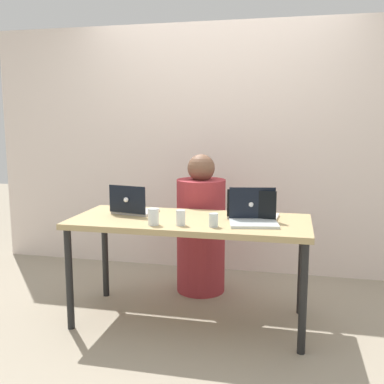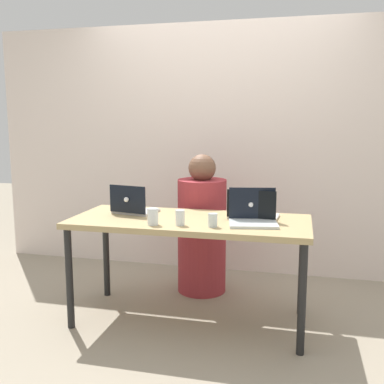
% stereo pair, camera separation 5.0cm
% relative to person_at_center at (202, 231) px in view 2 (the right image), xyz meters
% --- Properties ---
extents(ground_plane, '(12.00, 12.00, 0.00)m').
position_rel_person_at_center_xyz_m(ground_plane, '(0.04, -0.60, -0.52)').
color(ground_plane, gray).
extents(back_wall, '(4.50, 0.10, 2.33)m').
position_rel_person_at_center_xyz_m(back_wall, '(0.04, 0.63, 0.65)').
color(back_wall, silver).
rests_on(back_wall, ground).
extents(desk, '(1.66, 0.71, 0.75)m').
position_rel_person_at_center_xyz_m(desk, '(0.04, -0.60, 0.17)').
color(desk, tan).
rests_on(desk, ground).
extents(person_at_center, '(0.49, 0.49, 1.16)m').
position_rel_person_at_center_xyz_m(person_at_center, '(0.00, 0.00, 0.00)').
color(person_at_center, '#9A2E34').
rests_on(person_at_center, ground).
extents(laptop_back_left, '(0.33, 0.28, 0.22)m').
position_rel_person_at_center_xyz_m(laptop_back_left, '(-0.41, -0.51, 0.28)').
color(laptop_back_left, '#B6B3B9').
rests_on(laptop_back_left, desk).
extents(laptop_front_right, '(0.35, 0.30, 0.23)m').
position_rel_person_at_center_xyz_m(laptop_front_right, '(0.49, -0.64, 0.29)').
color(laptop_front_right, silver).
rests_on(laptop_front_right, desk).
extents(laptop_back_right, '(0.36, 0.26, 0.21)m').
position_rel_person_at_center_xyz_m(laptop_back_right, '(0.47, -0.48, 0.28)').
color(laptop_back_right, silver).
rests_on(laptop_back_right, desk).
extents(water_glass_left, '(0.07, 0.07, 0.11)m').
position_rel_person_at_center_xyz_m(water_glass_left, '(-0.15, -0.83, 0.29)').
color(water_glass_left, white).
rests_on(water_glass_left, desk).
extents(water_glass_center, '(0.06, 0.06, 0.10)m').
position_rel_person_at_center_xyz_m(water_glass_center, '(0.03, -0.80, 0.28)').
color(water_glass_center, white).
rests_on(water_glass_center, desk).
extents(water_glass_right, '(0.06, 0.06, 0.09)m').
position_rel_person_at_center_xyz_m(water_glass_right, '(0.24, -0.79, 0.28)').
color(water_glass_right, silver).
rests_on(water_glass_right, desk).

